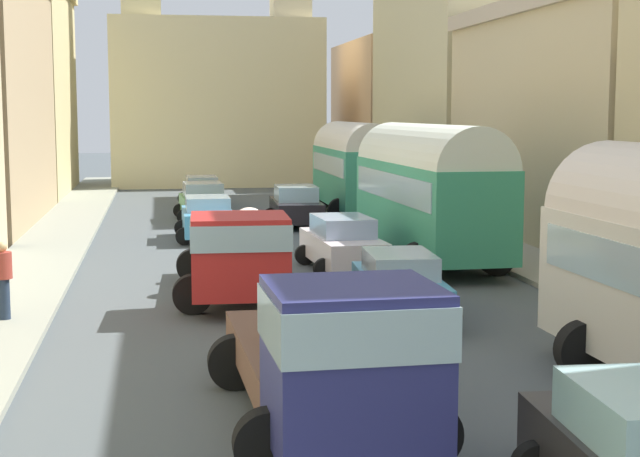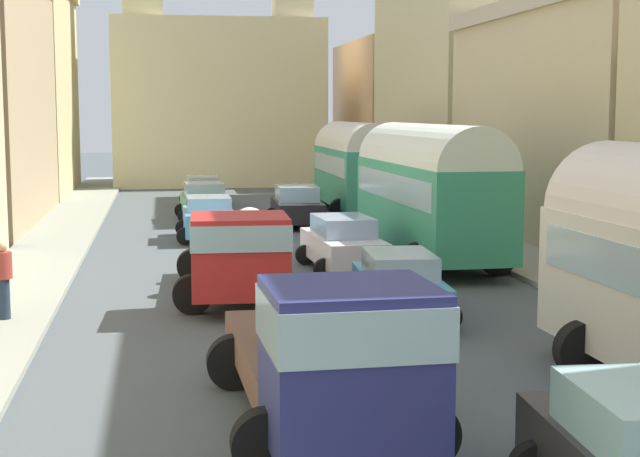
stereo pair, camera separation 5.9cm
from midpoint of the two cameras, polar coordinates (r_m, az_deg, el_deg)
The scene contains 19 objects.
ground_plane at distance 31.68m, azimuth -2.76°, elevation -1.31°, with size 154.00×154.00×0.00m, color #495054.
sidewalk_left at distance 31.67m, azimuth -15.91°, elevation -1.45°, with size 2.50×70.00×0.14m, color gray.
sidewalk_right at distance 33.28m, azimuth 9.73°, elevation -0.88°, with size 2.50×70.00×0.14m, color #A19B8A.
building_left_4 at distance 54.96m, azimuth -17.12°, elevation 7.90°, with size 5.13×12.94×11.42m.
building_right_2 at distance 34.85m, azimuth 14.65°, elevation 6.22°, with size 4.49×14.33×8.43m.
building_right_3 at distance 49.01m, azimuth 7.55°, elevation 9.72°, with size 4.58×14.37×13.84m.
building_right_4 at distance 62.62m, azimuth 3.85°, elevation 6.90°, with size 4.41×12.98×8.97m.
distant_church at distance 60.57m, azimuth -6.04°, elevation 8.14°, with size 12.77×7.21×18.18m.
parked_bus_1 at distance 29.25m, azimuth 6.56°, elevation 2.55°, with size 3.38×9.06×4.19m.
parked_bus_2 at distance 42.15m, azimuth 2.13°, elevation 3.87°, with size 3.22×8.14×4.09m.
cargo_truck_0 at distance 13.22m, azimuth 0.70°, elevation -7.47°, with size 3.06×6.76×2.46m.
cargo_truck_1 at distance 23.06m, azimuth -4.82°, elevation -1.42°, with size 3.22×6.98×2.25m.
car_0 at distance 34.37m, azimuth -6.59°, elevation 0.63°, with size 2.33×3.90×1.56m.
car_1 at distance 40.63m, azimuth -6.85°, elevation 1.61°, with size 2.47×4.06×1.59m.
car_2 at distance 46.62m, azimuth -6.92°, elevation 2.22°, with size 2.26×4.06×1.45m.
car_4 at distance 21.24m, azimuth 4.82°, elevation -3.38°, with size 2.36×4.17×1.49m.
car_5 at distance 27.46m, azimuth 1.44°, elevation -0.91°, with size 2.40×4.38×1.59m.
car_6 at distance 38.36m, azimuth -1.33°, elevation 1.36°, with size 2.48×4.40×1.61m.
pedestrian_0 at distance 21.57m, azimuth -18.22°, elevation -2.81°, with size 0.47×0.47×1.82m.
Camera 2 is at (-3.57, -4.14, 4.57)m, focal length 53.90 mm.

